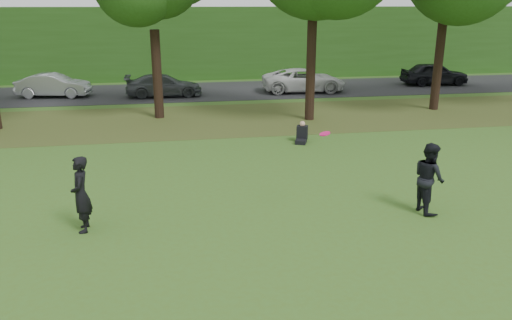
{
  "coord_description": "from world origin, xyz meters",
  "views": [
    {
      "loc": [
        -2.37,
        -10.06,
        5.31
      ],
      "look_at": [
        -0.25,
        2.4,
        1.3
      ],
      "focal_mm": 35.0,
      "sensor_mm": 36.0,
      "label": 1
    }
  ],
  "objects": [
    {
      "name": "frisbee",
      "position": [
        1.29,
        1.36,
        2.22
      ],
      "size": [
        0.38,
        0.38,
        0.12
      ],
      "color": "#DD1268",
      "rests_on": "ground"
    },
    {
      "name": "seated_person",
      "position": [
        2.63,
        8.48,
        0.31
      ],
      "size": [
        0.66,
        0.83,
        0.83
      ],
      "rotation": [
        0.0,
        0.0,
        -0.39
      ],
      "color": "black",
      "rests_on": "ground"
    },
    {
      "name": "far_hedge",
      "position": [
        0.0,
        27.0,
        2.5
      ],
      "size": [
        70.0,
        3.0,
        5.0
      ],
      "primitive_type": "cube",
      "color": "#244D16",
      "rests_on": "ground"
    },
    {
      "name": "player_right",
      "position": [
        4.13,
        1.24,
        0.94
      ],
      "size": [
        0.75,
        0.95,
        1.88
      ],
      "primitive_type": "imported",
      "rotation": [
        0.0,
        0.0,
        1.62
      ],
      "color": "black",
      "rests_on": "ground"
    },
    {
      "name": "leaf_litter",
      "position": [
        0.0,
        13.0,
        0.01
      ],
      "size": [
        60.0,
        7.0,
        0.01
      ],
      "primitive_type": "cube",
      "color": "#483F19",
      "rests_on": "ground"
    },
    {
      "name": "street",
      "position": [
        0.0,
        21.0,
        0.01
      ],
      "size": [
        70.0,
        7.0,
        0.02
      ],
      "primitive_type": "cube",
      "color": "black",
      "rests_on": "ground"
    },
    {
      "name": "player_left",
      "position": [
        -4.63,
        1.55,
        0.94
      ],
      "size": [
        0.5,
        0.72,
        1.87
      ],
      "primitive_type": "imported",
      "rotation": [
        0.0,
        0.0,
        -1.49
      ],
      "color": "black",
      "rests_on": "ground"
    },
    {
      "name": "ground",
      "position": [
        0.0,
        0.0,
        0.0
      ],
      "size": [
        120.0,
        120.0,
        0.0
      ],
      "primitive_type": "plane",
      "color": "#3B591B",
      "rests_on": "ground"
    },
    {
      "name": "parked_cars",
      "position": [
        -0.99,
        20.18,
        0.73
      ],
      "size": [
        37.13,
        3.47,
        1.53
      ],
      "color": "black",
      "rests_on": "street"
    }
  ]
}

